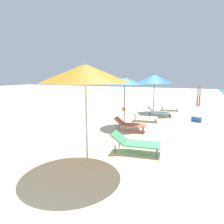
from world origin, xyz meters
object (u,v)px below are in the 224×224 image
at_px(person_walking_mid, 199,93).
at_px(beach_ball, 124,109).
at_px(lounger_third_inland, 129,124).
at_px(lounger_farthest_inland, 159,112).
at_px(umbrella_farthest, 155,79).
at_px(cooler_box, 196,119).
at_px(umbrella_third, 125,81).
at_px(lounger_second_shoreside, 135,142).
at_px(umbrella_second, 85,73).
at_px(lounger_third_shoreside, 144,117).
at_px(lounger_farthest_shoreside, 169,106).

bearing_deg(person_walking_mid, beach_ball, 128.73).
height_order(lounger_third_inland, lounger_farthest_inland, lounger_third_inland).
height_order(umbrella_farthest, beach_ball, umbrella_farthest).
relative_size(person_walking_mid, cooler_box, 3.01).
relative_size(umbrella_third, lounger_farthest_inland, 1.61).
bearing_deg(lounger_second_shoreside, umbrella_second, -139.48).
relative_size(lounger_third_shoreside, beach_ball, 4.99).
xyz_separation_m(lounger_farthest_inland, beach_ball, (-2.68, 1.01, -0.15)).
height_order(umbrella_third, person_walking_mid, umbrella_third).
distance_m(umbrella_third, lounger_third_shoreside, 2.40).
relative_size(lounger_farthest_shoreside, lounger_farthest_inland, 0.88).
distance_m(lounger_third_shoreside, cooler_box, 2.85).
xyz_separation_m(umbrella_second, lounger_third_inland, (0.08, 3.56, -2.23)).
distance_m(lounger_farthest_inland, cooler_box, 2.21).
height_order(umbrella_second, lounger_second_shoreside, umbrella_second).
height_order(lounger_third_inland, person_walking_mid, person_walking_mid).
xyz_separation_m(lounger_third_inland, lounger_farthest_shoreside, (0.83, 6.30, -0.05)).
distance_m(umbrella_second, umbrella_third, 4.63).
bearing_deg(lounger_farthest_inland, lounger_farthest_shoreside, 73.20).
bearing_deg(beach_ball, umbrella_second, -76.59).
bearing_deg(umbrella_farthest, umbrella_second, -90.54).
bearing_deg(person_walking_mid, lounger_farthest_inland, 152.75).
distance_m(lounger_second_shoreside, umbrella_farthest, 7.66).
height_order(umbrella_farthest, lounger_farthest_inland, umbrella_farthest).
bearing_deg(lounger_third_inland, lounger_farthest_shoreside, 72.92).
xyz_separation_m(umbrella_second, person_walking_mid, (2.81, 13.46, -1.57)).
xyz_separation_m(lounger_third_inland, lounger_farthest_inland, (0.61, 3.76, -0.03)).
relative_size(lounger_farthest_shoreside, cooler_box, 2.47).
relative_size(umbrella_second, umbrella_farthest, 1.10).
distance_m(umbrella_third, lounger_third_inland, 2.25).
xyz_separation_m(lounger_third_shoreside, lounger_third_inland, (-0.12, -2.18, 0.07)).
bearing_deg(cooler_box, umbrella_second, -112.61).
bearing_deg(lounger_third_shoreside, cooler_box, 15.09).
bearing_deg(umbrella_second, beach_ball, 103.41).
relative_size(lounger_second_shoreside, person_walking_mid, 1.02).
distance_m(lounger_farthest_shoreside, beach_ball, 3.28).
xyz_separation_m(lounger_farthest_shoreside, cooler_box, (1.92, -3.04, -0.12)).
bearing_deg(lounger_farthest_inland, cooler_box, -24.99).
distance_m(lounger_third_inland, person_walking_mid, 10.29).
xyz_separation_m(lounger_farthest_inland, person_walking_mid, (2.12, 6.14, 0.69)).
height_order(lounger_second_shoreside, lounger_third_inland, lounger_second_shoreside).
relative_size(lounger_third_inland, umbrella_farthest, 0.56).
relative_size(lounger_second_shoreside, lounger_farthest_inland, 1.09).
distance_m(umbrella_farthest, beach_ball, 2.97).
distance_m(lounger_second_shoreside, lounger_farthest_inland, 6.11).
distance_m(lounger_third_inland, lounger_farthest_shoreside, 6.35).
relative_size(lounger_second_shoreside, umbrella_farthest, 0.64).
xyz_separation_m(person_walking_mid, beach_ball, (-4.80, -5.13, -0.84)).
xyz_separation_m(umbrella_third, lounger_farthest_shoreside, (1.46, 5.27, -1.95)).
xyz_separation_m(lounger_second_shoreside, lounger_third_shoreside, (-0.89, 4.51, -0.08)).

